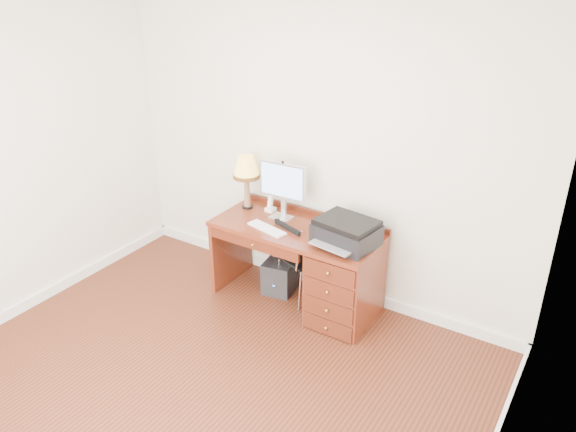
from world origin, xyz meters
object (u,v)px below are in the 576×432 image
Objects in this scene: printer at (347,232)px; phone at (271,206)px; desk at (328,271)px; monitor at (283,184)px; leg_lamp at (246,170)px; chair at (299,253)px; equipment_box at (279,277)px.

printer reaches higher than phone.
monitor is (-0.54, 0.12, 0.66)m from desk.
monitor is 0.40m from leg_lamp.
chair is 2.51× the size of equipment_box.
desk is 4.75× the size of equipment_box.
printer is (0.18, -0.03, 0.44)m from desk.
monitor reaches higher than phone.
desk is at bearing -7.44° from phone.
leg_lamp reaches higher than equipment_box.
printer is at bearing 12.01° from chair.
phone is (-0.88, 0.20, -0.05)m from printer.
monitor is at bearing 179.07° from chair.
phone is at bearing 135.87° from equipment_box.
leg_lamp reaches higher than phone.
equipment_box is (0.01, -0.07, -0.92)m from monitor.
phone reaches higher than equipment_box.
printer is 1.05× the size of leg_lamp.
printer is 3.09× the size of phone.
chair reaches higher than equipment_box.
leg_lamp is at bearing 160.52° from equipment_box.
leg_lamp is at bearing -168.08° from chair.
desk is 2.90× the size of monitor.
phone is (-0.16, 0.05, -0.27)m from monitor.
desk is at bearing 13.83° from chair.
monitor reaches higher than chair.
chair is at bearing -7.71° from leg_lamp.
monitor reaches higher than equipment_box.
leg_lamp is (-0.94, 0.12, 0.71)m from desk.
phone is at bearing 166.99° from desk.
printer is 0.68× the size of chair.
desk is 8.65× the size of phone.
monitor is 1.64× the size of equipment_box.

